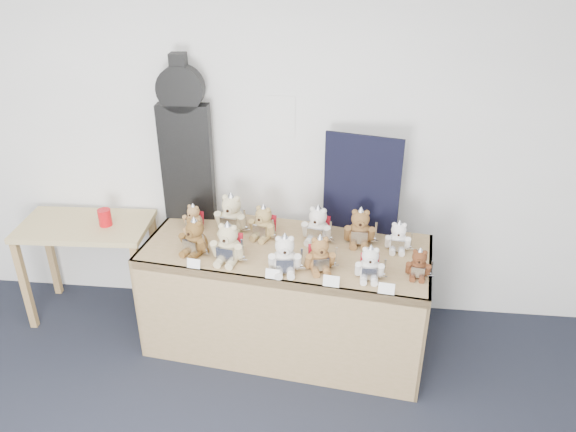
# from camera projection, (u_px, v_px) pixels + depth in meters

# --- Properties ---
(room_shell) EXTENTS (6.00, 6.00, 6.00)m
(room_shell) POSITION_uv_depth(u_px,v_px,m) (280.00, 117.00, 3.92)
(room_shell) COLOR silver
(room_shell) RESTS_ON floor
(display_table) EXTENTS (2.02, 1.04, 0.81)m
(display_table) POSITION_uv_depth(u_px,v_px,m) (284.00, 275.00, 3.81)
(display_table) COLOR olive
(display_table) RESTS_ON floor
(side_table) EXTENTS (0.97, 0.57, 0.79)m
(side_table) POSITION_uv_depth(u_px,v_px,m) (87.00, 239.00, 4.20)
(side_table) COLOR tan
(side_table) RESTS_ON floor
(guitar_case) EXTENTS (0.37, 0.12, 1.20)m
(guitar_case) POSITION_uv_depth(u_px,v_px,m) (185.00, 142.00, 3.94)
(guitar_case) COLOR black
(guitar_case) RESTS_ON display_table
(navy_board) EXTENTS (0.52, 0.14, 0.71)m
(navy_board) POSITION_uv_depth(u_px,v_px,m) (362.00, 184.00, 3.86)
(navy_board) COLOR black
(navy_board) RESTS_ON display_table
(red_cup) EXTENTS (0.09, 0.09, 0.13)m
(red_cup) POSITION_uv_depth(u_px,v_px,m) (105.00, 217.00, 4.09)
(red_cup) COLOR red
(red_cup) RESTS_ON side_table
(teddy_front_far_left) EXTENTS (0.22, 0.22, 0.28)m
(teddy_front_far_left) POSITION_uv_depth(u_px,v_px,m) (195.00, 238.00, 3.69)
(teddy_front_far_left) COLOR brown
(teddy_front_far_left) RESTS_ON display_table
(teddy_front_left) EXTENTS (0.25, 0.22, 0.30)m
(teddy_front_left) POSITION_uv_depth(u_px,v_px,m) (228.00, 244.00, 3.60)
(teddy_front_left) COLOR #C2B288
(teddy_front_left) RESTS_ON display_table
(teddy_front_centre) EXTENTS (0.24, 0.20, 0.29)m
(teddy_front_centre) POSITION_uv_depth(u_px,v_px,m) (285.00, 256.00, 3.49)
(teddy_front_centre) COLOR silver
(teddy_front_centre) RESTS_ON display_table
(teddy_front_right) EXTENTS (0.22, 0.20, 0.27)m
(teddy_front_right) POSITION_uv_depth(u_px,v_px,m) (320.00, 255.00, 3.52)
(teddy_front_right) COLOR brown
(teddy_front_right) RESTS_ON display_table
(teddy_front_far_right) EXTENTS (0.20, 0.17, 0.25)m
(teddy_front_far_right) POSITION_uv_depth(u_px,v_px,m) (370.00, 264.00, 3.43)
(teddy_front_far_right) COLOR silver
(teddy_front_far_right) RESTS_ON display_table
(teddy_front_end) EXTENTS (0.18, 0.15, 0.22)m
(teddy_front_end) POSITION_uv_depth(u_px,v_px,m) (419.00, 265.00, 3.45)
(teddy_front_end) COLOR #58311E
(teddy_front_end) RESTS_ON display_table
(teddy_back_left) EXTENTS (0.26, 0.23, 0.32)m
(teddy_back_left) POSITION_uv_depth(u_px,v_px,m) (232.00, 215.00, 3.95)
(teddy_back_left) COLOR beige
(teddy_back_left) RESTS_ON display_table
(teddy_back_centre_left) EXTENTS (0.22, 0.21, 0.27)m
(teddy_back_centre_left) POSITION_uv_depth(u_px,v_px,m) (263.00, 223.00, 3.88)
(teddy_back_centre_left) COLOR #9F844F
(teddy_back_centre_left) RESTS_ON display_table
(teddy_back_centre_right) EXTENTS (0.24, 0.22, 0.29)m
(teddy_back_centre_right) POSITION_uv_depth(u_px,v_px,m) (317.00, 226.00, 3.84)
(teddy_back_centre_right) COLOR silver
(teddy_back_centre_right) RESTS_ON display_table
(teddy_back_right) EXTENTS (0.24, 0.19, 0.29)m
(teddy_back_right) POSITION_uv_depth(u_px,v_px,m) (360.00, 228.00, 3.80)
(teddy_back_right) COLOR brown
(teddy_back_right) RESTS_ON display_table
(teddy_back_end) EXTENTS (0.19, 0.16, 0.23)m
(teddy_back_end) POSITION_uv_depth(u_px,v_px,m) (398.00, 238.00, 3.73)
(teddy_back_end) COLOR white
(teddy_back_end) RESTS_ON display_table
(teddy_back_far_left) EXTENTS (0.17, 0.16, 0.21)m
(teddy_back_far_left) POSITION_uv_depth(u_px,v_px,m) (194.00, 218.00, 4.00)
(teddy_back_far_left) COLOR #A67C4D
(teddy_back_far_left) RESTS_ON display_table
(entry_card_a) EXTENTS (0.09, 0.03, 0.06)m
(entry_card_a) POSITION_uv_depth(u_px,v_px,m) (194.00, 264.00, 3.56)
(entry_card_a) COLOR white
(entry_card_a) RESTS_ON display_table
(entry_card_b) EXTENTS (0.09, 0.03, 0.06)m
(entry_card_b) POSITION_uv_depth(u_px,v_px,m) (272.00, 274.00, 3.45)
(entry_card_b) COLOR white
(entry_card_b) RESTS_ON display_table
(entry_card_c) EXTENTS (0.10, 0.03, 0.07)m
(entry_card_c) POSITION_uv_depth(u_px,v_px,m) (331.00, 281.00, 3.38)
(entry_card_c) COLOR white
(entry_card_c) RESTS_ON display_table
(entry_card_d) EXTENTS (0.10, 0.03, 0.07)m
(entry_card_d) POSITION_uv_depth(u_px,v_px,m) (386.00, 289.00, 3.31)
(entry_card_d) COLOR white
(entry_card_d) RESTS_ON display_table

